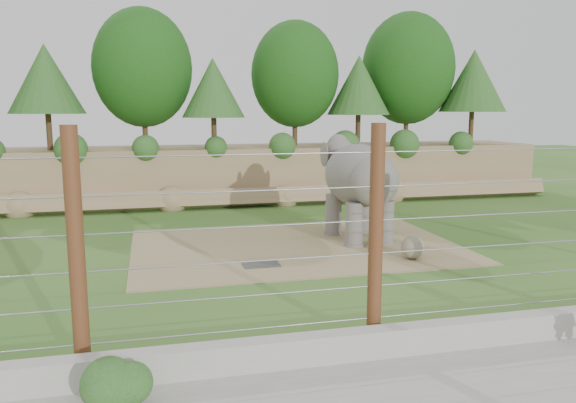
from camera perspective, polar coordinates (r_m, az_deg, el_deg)
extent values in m
plane|color=#30671F|center=(14.68, 1.88, -7.41)|extent=(90.00, 90.00, 0.00)
cube|color=#8A744F|center=(26.97, -5.60, 2.93)|extent=(30.00, 4.00, 2.50)
cube|color=#8A744F|center=(24.84, -4.80, 0.30)|extent=(30.00, 1.37, 1.07)
cylinder|color=#3F2B19|center=(26.38, -23.09, 6.54)|extent=(0.24, 0.24, 1.58)
sphere|color=#164411|center=(26.39, -23.39, 11.17)|extent=(3.60, 3.60, 3.60)
cylinder|color=#3F2B19|center=(26.54, -14.33, 7.38)|extent=(0.24, 0.24, 1.92)
sphere|color=#164411|center=(26.60, -14.56, 13.01)|extent=(4.40, 4.40, 4.40)
cylinder|color=#3F2B19|center=(25.51, -7.52, 6.93)|extent=(0.24, 0.24, 1.40)
sphere|color=#164411|center=(25.50, -7.61, 11.20)|extent=(3.20, 3.20, 3.20)
cylinder|color=#3F2B19|center=(27.21, 0.70, 7.60)|extent=(0.24, 0.24, 1.82)
sphere|color=#164411|center=(27.25, 0.71, 12.79)|extent=(4.16, 4.16, 4.16)
cylinder|color=#3F2B19|center=(27.56, 7.12, 7.22)|extent=(0.24, 0.24, 1.50)
sphere|color=#164411|center=(27.56, 7.20, 11.46)|extent=(3.44, 3.44, 3.44)
cylinder|color=#3F2B19|center=(29.66, 11.90, 7.74)|extent=(0.24, 0.24, 2.03)
sphere|color=#164411|center=(29.72, 12.09, 13.06)|extent=(4.64, 4.64, 4.64)
cylinder|color=#3F2B19|center=(30.05, 18.09, 7.14)|extent=(0.24, 0.24, 1.64)
sphere|color=#164411|center=(30.07, 18.31, 11.39)|extent=(3.76, 3.76, 3.76)
cube|color=#9B8E5A|center=(17.60, 0.80, -4.54)|extent=(10.00, 7.00, 0.02)
cube|color=#262628|center=(15.46, -2.74, -6.42)|extent=(1.00, 0.60, 0.03)
sphere|color=gray|center=(16.40, 12.55, -4.56)|extent=(0.67, 0.67, 0.67)
cube|color=#A4A099|center=(10.16, 9.77, -13.84)|extent=(26.00, 0.35, 0.50)
cylinder|color=brown|center=(9.38, -20.70, -5.01)|extent=(0.26, 0.26, 4.00)
cylinder|color=brown|center=(10.06, 8.91, -3.56)|extent=(0.26, 0.26, 4.00)
cylinder|color=gray|center=(10.49, 8.70, -11.58)|extent=(20.00, 0.02, 0.02)
cylinder|color=gray|center=(10.29, 8.78, -8.46)|extent=(20.00, 0.02, 0.02)
cylinder|color=gray|center=(10.13, 8.86, -5.22)|extent=(20.00, 0.02, 0.02)
cylinder|color=gray|center=(9.99, 8.95, -1.89)|extent=(20.00, 0.02, 0.02)
cylinder|color=gray|center=(9.90, 9.04, 1.52)|extent=(20.00, 0.02, 0.02)
cylinder|color=gray|center=(9.83, 9.13, 4.99)|extent=(20.00, 0.02, 0.02)
sphere|color=#295921|center=(8.64, -16.72, -17.34)|extent=(0.78, 0.78, 0.78)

